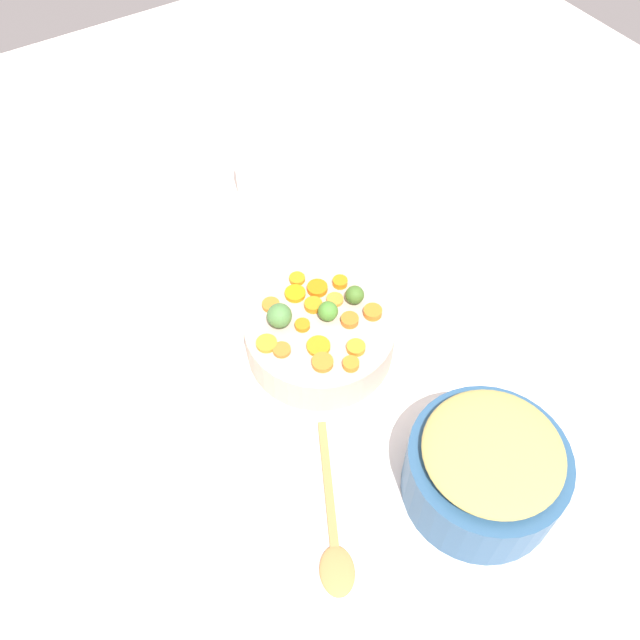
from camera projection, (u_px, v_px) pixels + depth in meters
name	position (u px, v px, depth m)	size (l,w,h in m)	color
tabletop	(321.00, 346.00, 1.18)	(2.40, 2.40, 0.02)	white
serving_bowl_carrots	(320.00, 336.00, 1.13)	(0.25, 0.25, 0.07)	#BAA994
metal_pot	(484.00, 473.00, 0.96)	(0.23, 0.23, 0.11)	#295078
stuffing_mound	(494.00, 451.00, 0.91)	(0.19, 0.19, 0.03)	tan
carrot_slice_0	(323.00, 362.00, 1.05)	(0.03, 0.03, 0.01)	orange
carrot_slice_1	(350.00, 320.00, 1.10)	(0.03, 0.03, 0.01)	orange
carrot_slice_2	(340.00, 282.00, 1.15)	(0.03, 0.03, 0.01)	orange
carrot_slice_3	(335.00, 300.00, 1.13)	(0.03, 0.03, 0.01)	orange
carrot_slice_4	(356.00, 348.00, 1.07)	(0.03, 0.03, 0.01)	orange
carrot_slice_5	(317.00, 288.00, 1.15)	(0.03, 0.03, 0.01)	orange
carrot_slice_6	(351.00, 364.00, 1.05)	(0.03, 0.03, 0.01)	orange
carrot_slice_7	(297.00, 279.00, 1.16)	(0.03, 0.03, 0.01)	orange
carrot_slice_8	(271.00, 305.00, 1.12)	(0.03, 0.03, 0.01)	orange
carrot_slice_9	(303.00, 327.00, 1.10)	(0.02, 0.02, 0.01)	orange
carrot_slice_10	(313.00, 305.00, 1.12)	(0.03, 0.03, 0.01)	orange
carrot_slice_11	(295.00, 294.00, 1.14)	(0.04, 0.04, 0.01)	orange
carrot_slice_12	(265.00, 341.00, 1.08)	(0.03, 0.03, 0.01)	orange
carrot_slice_13	(373.00, 312.00, 1.11)	(0.03, 0.03, 0.01)	orange
carrot_slice_14	(282.00, 350.00, 1.07)	(0.03, 0.03, 0.01)	orange
carrot_slice_15	(318.00, 346.00, 1.07)	(0.04, 0.04, 0.01)	orange
brussels_sprout_0	(279.00, 316.00, 1.09)	(0.04, 0.04, 0.04)	#4B7D3E
brussels_sprout_1	(356.00, 296.00, 1.12)	(0.03, 0.03, 0.03)	#446D26
brussels_sprout_2	(328.00, 311.00, 1.10)	(0.03, 0.03, 0.03)	#47832E
wooden_spoon	(334.00, 541.00, 0.95)	(0.25, 0.15, 0.01)	#B78046
casserole_dish	(289.00, 171.00, 1.37)	(0.21, 0.21, 0.10)	white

